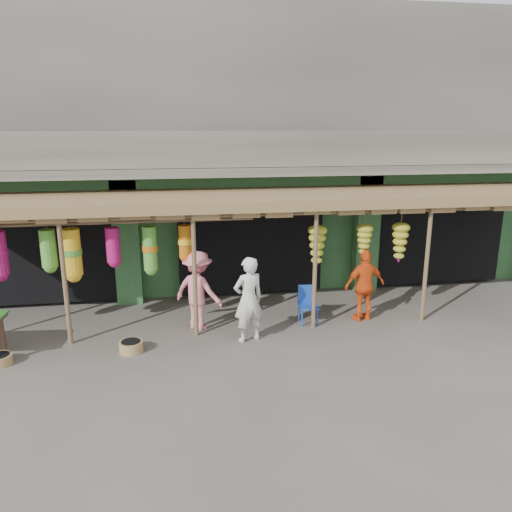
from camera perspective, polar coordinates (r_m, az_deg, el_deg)
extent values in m
plane|color=#514C47|center=(10.89, 1.13, -8.08)|extent=(80.00, 80.00, 0.00)
cube|color=gray|center=(14.99, -2.40, 17.75)|extent=(16.00, 6.00, 4.00)
cube|color=#2D6033|center=(15.37, -2.33, 4.57)|extent=(16.00, 5.70, 3.00)
cube|color=gray|center=(11.70, -0.27, 9.74)|extent=(16.00, 0.90, 0.22)
cube|color=gray|center=(11.27, 0.05, 12.10)|extent=(16.00, 0.10, 0.80)
cube|color=#2D6033|center=(12.13, -0.57, 8.26)|extent=(16.00, 0.35, 0.35)
cube|color=yellow|center=(12.33, -24.29, 6.60)|extent=(1.70, 0.06, 0.55)
cube|color=#B21414|center=(12.30, -24.34, 6.57)|extent=(1.30, 0.02, 0.30)
cube|color=black|center=(13.55, -22.60, 1.38)|extent=(3.60, 2.00, 2.50)
cube|color=black|center=(13.31, -1.18, 2.30)|extent=(3.60, 2.00, 2.50)
cube|color=black|center=(14.85, 18.31, 2.87)|extent=(3.60, 2.00, 2.50)
cube|color=#2D6033|center=(12.28, -14.53, 1.46)|extent=(0.60, 0.35, 3.00)
cube|color=#2D6033|center=(13.14, 12.49, 2.46)|extent=(0.60, 0.35, 3.00)
cylinder|color=brown|center=(10.33, -21.03, -2.73)|extent=(0.09, 0.09, 2.60)
cylinder|color=brown|center=(10.10, -7.02, -2.20)|extent=(0.09, 0.09, 2.60)
cylinder|color=brown|center=(10.49, 6.75, -1.55)|extent=(0.09, 0.09, 2.60)
cylinder|color=brown|center=(11.42, 18.90, -0.90)|extent=(0.09, 0.09, 2.60)
cylinder|color=brown|center=(9.94, 0.00, 4.76)|extent=(12.90, 0.08, 0.08)
cylinder|color=brown|center=(10.30, -15.69, 3.71)|extent=(5.50, 0.06, 0.06)
cube|color=brown|center=(11.03, 0.35, 6.71)|extent=(14.00, 2.70, 0.22)
cube|color=brown|center=(10.79, -27.00, -8.05)|extent=(0.08, 0.08, 0.69)
cylinder|color=#1A46AC|center=(10.88, 5.28, -7.11)|extent=(0.03, 0.03, 0.37)
cylinder|color=#1A46AC|center=(10.95, 7.02, -7.01)|extent=(0.03, 0.03, 0.37)
cylinder|color=#1A46AC|center=(11.18, 4.93, -6.47)|extent=(0.03, 0.03, 0.37)
cylinder|color=#1A46AC|center=(11.25, 6.62, -6.38)|extent=(0.03, 0.03, 0.37)
cube|color=#1A46AC|center=(10.99, 5.99, -5.74)|extent=(0.41, 0.41, 0.05)
cube|color=#1A46AC|center=(11.08, 5.82, -4.32)|extent=(0.39, 0.06, 0.42)
cylinder|color=#9C6A49|center=(10.03, -14.09, -10.01)|extent=(0.57, 0.57, 0.21)
imported|color=silver|center=(9.93, -0.87, -4.99)|extent=(0.74, 0.60, 1.75)
imported|color=#ED5316|center=(11.23, 12.30, -3.28)|extent=(1.01, 0.55, 1.63)
imported|color=pink|center=(10.59, -6.64, -3.93)|extent=(1.26, 1.15, 1.70)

